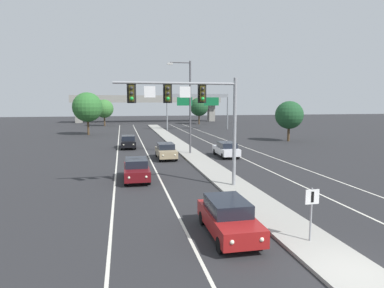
# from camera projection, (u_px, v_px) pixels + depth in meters

# --- Properties ---
(ground_plane) EXTENTS (260.00, 260.00, 0.00)m
(ground_plane) POSITION_uv_depth(u_px,v_px,m) (354.00, 277.00, 10.80)
(ground_plane) COLOR #28282B
(median_island) EXTENTS (2.40, 110.00, 0.15)m
(median_island) POSITION_uv_depth(u_px,v_px,m) (210.00, 168.00, 28.25)
(median_island) COLOR #9E9B93
(median_island) RESTS_ON ground
(lane_stripe_oncoming_center) EXTENTS (0.14, 100.00, 0.01)m
(lane_stripe_oncoming_center) POSITION_uv_depth(u_px,v_px,m) (149.00, 158.00, 34.07)
(lane_stripe_oncoming_center) COLOR silver
(lane_stripe_oncoming_center) RESTS_ON ground
(lane_stripe_receding_center) EXTENTS (0.14, 100.00, 0.01)m
(lane_stripe_receding_center) POSITION_uv_depth(u_px,v_px,m) (235.00, 155.00, 36.03)
(lane_stripe_receding_center) COLOR silver
(lane_stripe_receding_center) RESTS_ON ground
(edge_stripe_left) EXTENTS (0.14, 100.00, 0.01)m
(edge_stripe_left) POSITION_uv_depth(u_px,v_px,m) (117.00, 159.00, 33.39)
(edge_stripe_left) COLOR silver
(edge_stripe_left) RESTS_ON ground
(edge_stripe_right) EXTENTS (0.14, 100.00, 0.01)m
(edge_stripe_right) POSITION_uv_depth(u_px,v_px,m) (263.00, 154.00, 36.71)
(edge_stripe_right) COLOR silver
(edge_stripe_right) RESTS_ON ground
(overhead_signal_mast) EXTENTS (7.97, 0.44, 7.20)m
(overhead_signal_mast) POSITION_uv_depth(u_px,v_px,m) (194.00, 106.00, 21.01)
(overhead_signal_mast) COLOR gray
(overhead_signal_mast) RESTS_ON median_island
(median_sign_post) EXTENTS (0.60, 0.10, 2.20)m
(median_sign_post) POSITION_uv_depth(u_px,v_px,m) (312.00, 207.00, 13.12)
(median_sign_post) COLOR gray
(median_sign_post) RESTS_ON median_island
(street_lamp_median) EXTENTS (2.58, 0.28, 10.00)m
(street_lamp_median) POSITION_uv_depth(u_px,v_px,m) (188.00, 102.00, 35.50)
(street_lamp_median) COLOR #4C4C51
(street_lamp_median) RESTS_ON median_island
(car_oncoming_red) EXTENTS (1.86, 4.49, 1.58)m
(car_oncoming_red) POSITION_uv_depth(u_px,v_px,m) (228.00, 217.00, 14.11)
(car_oncoming_red) COLOR maroon
(car_oncoming_red) RESTS_ON ground
(car_oncoming_darkred) EXTENTS (1.85, 4.48, 1.58)m
(car_oncoming_darkred) POSITION_uv_depth(u_px,v_px,m) (136.00, 169.00, 24.20)
(car_oncoming_darkred) COLOR #5B0F14
(car_oncoming_darkred) RESTS_ON ground
(car_oncoming_tan) EXTENTS (1.82, 4.47, 1.58)m
(car_oncoming_tan) POSITION_uv_depth(u_px,v_px,m) (166.00, 151.00, 33.35)
(car_oncoming_tan) COLOR tan
(car_oncoming_tan) RESTS_ON ground
(car_oncoming_black) EXTENTS (1.85, 4.48, 1.58)m
(car_oncoming_black) POSITION_uv_depth(u_px,v_px,m) (128.00, 142.00, 41.06)
(car_oncoming_black) COLOR black
(car_oncoming_black) RESTS_ON ground
(car_receding_white) EXTENTS (1.85, 4.48, 1.58)m
(car_receding_white) POSITION_uv_depth(u_px,v_px,m) (226.00, 149.00, 34.53)
(car_receding_white) COLOR silver
(car_receding_white) RESTS_ON ground
(highway_sign_gantry) EXTENTS (13.28, 0.42, 7.50)m
(highway_sign_gantry) POSITION_uv_depth(u_px,v_px,m) (198.00, 100.00, 67.96)
(highway_sign_gantry) COLOR gray
(highway_sign_gantry) RESTS_ON ground
(overpass_bridge) EXTENTS (42.40, 6.40, 7.65)m
(overpass_bridge) POSITION_uv_depth(u_px,v_px,m) (148.00, 102.00, 94.74)
(overpass_bridge) COLOR gray
(overpass_bridge) RESTS_ON ground
(tree_far_left_a) EXTENTS (4.42, 4.42, 6.40)m
(tree_far_left_a) POSITION_uv_depth(u_px,v_px,m) (104.00, 109.00, 78.52)
(tree_far_left_a) COLOR #4C3823
(tree_far_left_a) RESTS_ON ground
(tree_far_left_b) EXTENTS (5.16, 5.16, 7.47)m
(tree_far_left_b) POSITION_uv_depth(u_px,v_px,m) (87.00, 107.00, 57.10)
(tree_far_left_b) COLOR #4C3823
(tree_far_left_b) RESTS_ON ground
(tree_far_right_c) EXTENTS (4.80, 4.80, 6.95)m
(tree_far_right_c) POSITION_uv_depth(u_px,v_px,m) (199.00, 107.00, 84.99)
(tree_far_right_c) COLOR #4C3823
(tree_far_right_c) RESTS_ON ground
(tree_far_right_b) EXTENTS (4.10, 4.10, 5.93)m
(tree_far_right_b) POSITION_uv_depth(u_px,v_px,m) (289.00, 115.00, 47.97)
(tree_far_right_b) COLOR #4C3823
(tree_far_right_b) RESTS_ON ground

